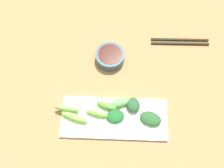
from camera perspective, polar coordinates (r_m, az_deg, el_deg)
name	(u,v)px	position (r m, az deg, el deg)	size (l,w,h in m)	color
tabletop	(111,100)	(0.94, -0.20, -3.54)	(2.10, 2.10, 0.02)	#A27147
sauce_bowl	(110,56)	(0.98, -0.46, 6.19)	(0.11, 0.11, 0.04)	#334A54
serving_plate	(114,118)	(0.90, 0.50, -7.59)	(0.15, 0.37, 0.01)	white
broccoli_stalk_0	(74,117)	(0.89, -8.39, -7.33)	(0.02, 0.10, 0.03)	#77B74B
broccoli_stalk_1	(120,102)	(0.90, 1.90, -4.14)	(0.03, 0.09, 0.03)	#5CB054
broccoli_leafy_2	(151,119)	(0.89, 8.61, -7.63)	(0.05, 0.08, 0.02)	#265329
broccoli_leafy_3	(133,105)	(0.90, 4.77, -4.68)	(0.06, 0.05, 0.03)	#26502D
broccoli_leafy_4	(115,116)	(0.89, 0.76, -7.16)	(0.05, 0.06, 0.02)	#1C5C28
broccoli_stalk_5	(106,106)	(0.89, -1.25, -4.84)	(0.02, 0.07, 0.03)	#5FA63E
broccoli_stalk_6	(97,113)	(0.89, -3.38, -6.57)	(0.02, 0.08, 0.02)	#6FBA3F
broccoli_stalk_7	(67,109)	(0.90, -10.07, -5.44)	(0.02, 0.09, 0.03)	#78B250
chopsticks	(180,42)	(1.07, 14.89, 9.09)	(0.03, 0.23, 0.01)	black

